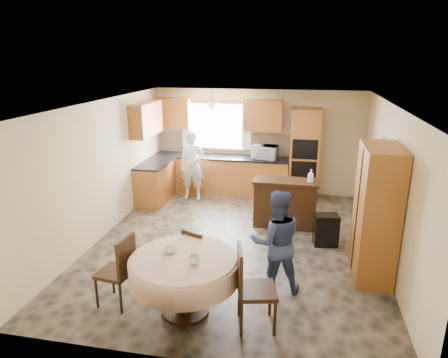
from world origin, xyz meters
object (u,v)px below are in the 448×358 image
(chair_left, at_px, (120,268))
(person_dining, at_px, (276,242))
(cupboard, at_px, (376,213))
(person_sink, at_px, (192,166))
(oven_tower, at_px, (304,154))
(chair_right, at_px, (250,284))
(dining_table, at_px, (184,270))
(chair_back, at_px, (196,254))
(sideboard, at_px, (285,204))

(chair_left, bearing_deg, person_dining, 118.95)
(cupboard, distance_m, person_sink, 4.56)
(oven_tower, distance_m, person_sink, 2.62)
(chair_right, xyz_separation_m, person_sink, (-1.95, 4.39, 0.21))
(person_dining, bearing_deg, person_sink, -72.84)
(cupboard, bearing_deg, oven_tower, 107.83)
(cupboard, height_order, chair_left, cupboard)
(dining_table, xyz_separation_m, chair_back, (-0.03, 0.72, -0.15))
(oven_tower, relative_size, chair_right, 1.96)
(dining_table, bearing_deg, person_dining, 34.49)
(chair_right, bearing_deg, cupboard, -59.05)
(person_dining, bearing_deg, sideboard, -105.26)
(cupboard, relative_size, chair_left, 2.02)
(person_dining, bearing_deg, cupboard, -167.38)
(oven_tower, bearing_deg, person_dining, -94.92)
(person_sink, distance_m, person_dining, 4.14)
(dining_table, xyz_separation_m, chair_left, (-0.89, 0.00, -0.07))
(oven_tower, height_order, cupboard, oven_tower)
(person_sink, bearing_deg, chair_left, -89.95)
(sideboard, relative_size, cupboard, 0.62)
(oven_tower, distance_m, chair_left, 5.40)
(person_dining, bearing_deg, dining_table, 19.61)
(sideboard, height_order, chair_left, chair_left)
(cupboard, relative_size, person_dining, 1.34)
(cupboard, xyz_separation_m, chair_right, (-1.67, -1.62, -0.42))
(chair_left, relative_size, person_sink, 0.62)
(chair_right, height_order, person_sink, person_sink)
(dining_table, bearing_deg, oven_tower, 73.14)
(chair_right, bearing_deg, dining_table, 69.08)
(sideboard, distance_m, chair_left, 3.70)
(sideboard, height_order, chair_back, sideboard)
(oven_tower, xyz_separation_m, person_sink, (-2.55, -0.55, -0.26))
(person_sink, xyz_separation_m, person_dining, (2.20, -3.51, -0.05))
(sideboard, bearing_deg, chair_back, -115.83)
(cupboard, height_order, chair_back, cupboard)
(cupboard, relative_size, dining_table, 1.44)
(chair_right, distance_m, person_sink, 4.81)
(chair_right, bearing_deg, oven_tower, -20.12)
(person_sink, bearing_deg, dining_table, -78.26)
(chair_back, relative_size, person_dining, 0.57)
(cupboard, relative_size, person_sink, 1.26)
(sideboard, xyz_separation_m, chair_right, (-0.26, -3.21, 0.15))
(person_sink, bearing_deg, cupboard, -39.94)
(chair_left, relative_size, person_dining, 0.66)
(cupboard, bearing_deg, chair_back, -163.03)
(chair_left, height_order, person_sink, person_sink)
(oven_tower, relative_size, chair_left, 2.11)
(person_sink, height_order, person_dining, person_sink)
(dining_table, distance_m, chair_right, 0.87)
(oven_tower, height_order, chair_left, oven_tower)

